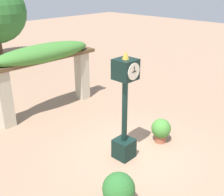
{
  "coord_description": "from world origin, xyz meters",
  "views": [
    {
      "loc": [
        -5.91,
        -4.6,
        5.03
      ],
      "look_at": [
        -0.39,
        0.64,
        1.82
      ],
      "focal_mm": 45.0,
      "sensor_mm": 36.0,
      "label": 1
    }
  ],
  "objects": [
    {
      "name": "potted_plant_near_right",
      "position": [
        1.12,
        -0.17,
        0.46
      ],
      "size": [
        0.65,
        0.65,
        0.83
      ],
      "color": "#9E563D",
      "rests_on": "ground"
    },
    {
      "name": "pedestal_clock",
      "position": [
        -0.39,
        0.14,
        1.61
      ],
      "size": [
        0.56,
        0.61,
        3.31
      ],
      "color": "black",
      "rests_on": "ground"
    },
    {
      "name": "potted_plant_near_left",
      "position": [
        -2.06,
        -1.16,
        0.53
      ],
      "size": [
        0.77,
        0.77,
        0.96
      ],
      "color": "#9E563D",
      "rests_on": "ground"
    },
    {
      "name": "ground_plane",
      "position": [
        0.0,
        0.0,
        0.0
      ],
      "size": [
        60.0,
        60.0,
        0.0
      ],
      "primitive_type": "plane",
      "color": "#9E7A60"
    },
    {
      "name": "pergola",
      "position": [
        0.0,
        4.61,
        2.13
      ],
      "size": [
        4.78,
        1.07,
        2.79
      ],
      "color": "#BCB299",
      "rests_on": "ground"
    }
  ]
}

